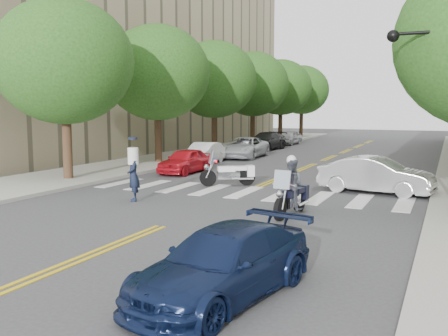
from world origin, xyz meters
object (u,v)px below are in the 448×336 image
Objects in this scene: motorcycle_parked at (232,173)px; sedan_blue at (223,264)px; motorcycle_police at (292,189)px; officer_standing at (134,176)px; convertible at (376,175)px.

motorcycle_parked is 13.19m from sedan_blue.
motorcycle_police reaches higher than officer_standing.
convertible is at bearing 85.97° from officer_standing.
officer_standing is (-1.86, -4.90, 0.40)m from motorcycle_parked.
convertible reaches higher than sedan_blue.
motorcycle_police is 1.09× the size of motorcycle_parked.
officer_standing reaches higher than sedan_blue.
officer_standing is 0.42× the size of convertible.
motorcycle_parked is at bearing 120.77° from officer_standing.
motorcycle_parked reaches higher than sedan_blue.
motorcycle_police reaches higher than convertible.
convertible is (1.91, 5.37, -0.12)m from motorcycle_police.
convertible is (7.95, 5.45, -0.22)m from officer_standing.
convertible is 12.74m from sedan_blue.
motorcycle_parked is 6.12m from convertible.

